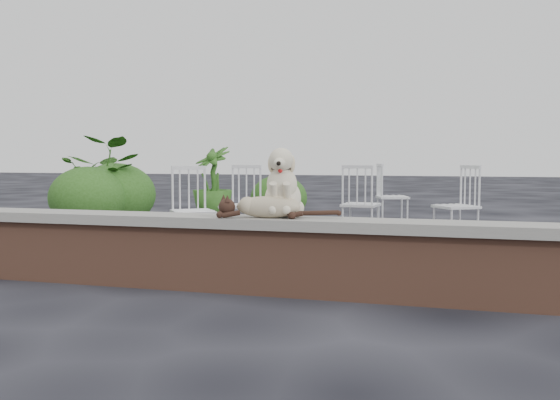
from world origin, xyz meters
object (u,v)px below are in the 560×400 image
(chair_c, at_px, (361,203))
(chair_d, at_px, (456,205))
(chair_b, at_px, (241,205))
(potted_plant_b, at_px, (212,183))
(dog, at_px, (283,182))
(potted_plant_a, at_px, (106,180))
(cat, at_px, (267,206))
(chair_a, at_px, (193,210))
(chair_e, at_px, (392,196))

(chair_c, bearing_deg, chair_d, -172.61)
(chair_b, xyz_separation_m, potted_plant_b, (-1.45, 2.64, 0.14))
(dog, distance_m, potted_plant_a, 5.63)
(cat, height_order, potted_plant_a, potted_plant_a)
(dog, bearing_deg, chair_b, 107.99)
(chair_a, distance_m, potted_plant_a, 3.56)
(chair_b, relative_size, potted_plant_b, 0.78)
(chair_a, distance_m, chair_c, 2.16)
(chair_e, relative_size, chair_d, 1.00)
(cat, height_order, chair_b, chair_b)
(chair_b, height_order, potted_plant_a, potted_plant_a)
(chair_b, bearing_deg, dog, -62.13)
(chair_d, bearing_deg, chair_e, 175.63)
(potted_plant_a, bearing_deg, chair_c, -13.46)
(chair_e, bearing_deg, potted_plant_b, 63.12)
(dog, relative_size, potted_plant_b, 0.44)
(chair_a, distance_m, chair_d, 3.10)
(potted_plant_a, bearing_deg, dog, -44.71)
(dog, distance_m, chair_e, 4.57)
(potted_plant_a, bearing_deg, chair_a, -43.68)
(dog, xyz_separation_m, chair_b, (-1.19, 2.38, -0.38))
(chair_c, xyz_separation_m, chair_d, (1.12, 0.04, 0.00))
(chair_d, bearing_deg, chair_b, -110.49)
(chair_a, height_order, chair_e, same)
(chair_c, height_order, chair_e, same)
(chair_a, relative_size, potted_plant_a, 0.69)
(chair_d, relative_size, potted_plant_a, 0.69)
(chair_e, bearing_deg, chair_c, 153.95)
(chair_c, bearing_deg, chair_e, -92.64)
(dog, distance_m, chair_b, 2.68)
(chair_b, bearing_deg, potted_plant_b, 119.99)
(chair_e, xyz_separation_m, chair_b, (-1.58, -2.17, 0.00))
(chair_b, height_order, chair_d, same)
(dog, relative_size, chair_c, 0.57)
(chair_a, relative_size, chair_b, 1.00)
(chair_b, bearing_deg, chair_d, 15.39)
(chair_a, xyz_separation_m, chair_b, (0.24, 0.87, 0.00))
(chair_d, height_order, potted_plant_a, potted_plant_a)
(dog, relative_size, chair_d, 0.57)
(dog, bearing_deg, cat, -126.73)
(dog, bearing_deg, chair_a, 124.88)
(cat, distance_m, chair_d, 3.44)
(chair_b, relative_size, chair_d, 1.00)
(chair_b, relative_size, potted_plant_a, 0.69)
(dog, bearing_deg, chair_c, 78.25)
(cat, bearing_deg, dog, 53.27)
(dog, distance_m, chair_a, 2.11)
(cat, xyz_separation_m, potted_plant_b, (-2.56, 5.17, -0.07))
(chair_e, xyz_separation_m, chair_d, (0.90, -1.54, 0.00))
(dog, relative_size, chair_a, 0.57)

